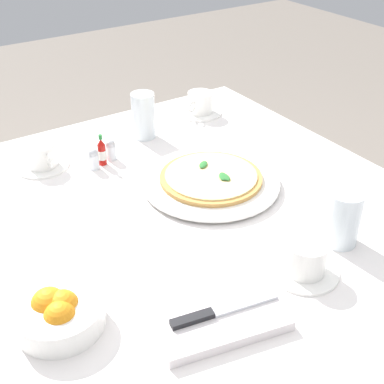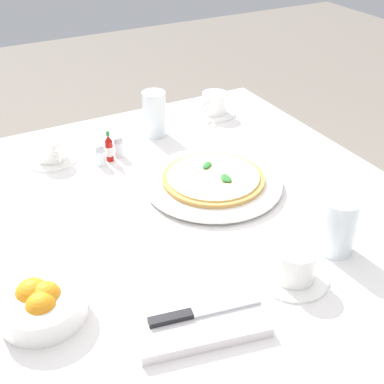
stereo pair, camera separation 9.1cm
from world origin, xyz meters
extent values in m
cube|color=white|center=(0.00, 0.00, 0.75)|extent=(1.10, 1.10, 0.02)
cube|color=white|center=(0.00, 0.55, 0.60)|extent=(1.10, 0.01, 0.28)
cube|color=white|center=(0.55, 0.00, 0.60)|extent=(0.01, 1.10, 0.28)
cylinder|color=brown|center=(0.46, 0.46, 0.37)|extent=(0.06, 0.06, 0.74)
cylinder|color=white|center=(0.14, 0.05, 0.76)|extent=(0.20, 0.20, 0.01)
cylinder|color=white|center=(0.14, 0.05, 0.77)|extent=(0.33, 0.33, 0.01)
cylinder|color=#C68E47|center=(0.14, 0.05, 0.78)|extent=(0.24, 0.24, 0.01)
cylinder|color=#F4DB8E|center=(0.14, 0.05, 0.79)|extent=(0.22, 0.22, 0.00)
ellipsoid|color=#2D7533|center=(0.15, 0.02, 0.79)|extent=(0.03, 0.04, 0.01)
ellipsoid|color=#2D7533|center=(0.16, 0.02, 0.79)|extent=(0.02, 0.04, 0.01)
ellipsoid|color=#2D7533|center=(0.15, 0.09, 0.79)|extent=(0.04, 0.04, 0.01)
cylinder|color=white|center=(0.11, -0.30, 0.76)|extent=(0.13, 0.13, 0.01)
cylinder|color=white|center=(0.11, -0.30, 0.80)|extent=(0.08, 0.08, 0.06)
torus|color=white|center=(0.10, -0.25, 0.80)|extent=(0.01, 0.04, 0.03)
cylinder|color=black|center=(0.11, -0.30, 0.82)|extent=(0.07, 0.07, 0.00)
cylinder|color=white|center=(0.35, 0.41, 0.76)|extent=(0.13, 0.13, 0.01)
cylinder|color=white|center=(0.35, 0.41, 0.80)|extent=(0.08, 0.08, 0.06)
torus|color=white|center=(0.31, 0.39, 0.80)|extent=(0.03, 0.02, 0.03)
cylinder|color=black|center=(0.35, 0.41, 0.82)|extent=(0.07, 0.07, 0.00)
cylinder|color=white|center=(-0.16, 0.36, 0.76)|extent=(0.13, 0.13, 0.01)
cylinder|color=white|center=(-0.16, 0.36, 0.79)|extent=(0.08, 0.08, 0.06)
torus|color=white|center=(-0.16, 0.31, 0.80)|extent=(0.01, 0.04, 0.03)
cylinder|color=black|center=(-0.16, 0.36, 0.82)|extent=(0.07, 0.07, 0.00)
cylinder|color=white|center=(0.23, -0.27, 0.82)|extent=(0.07, 0.07, 0.12)
cylinder|color=silver|center=(0.23, -0.27, 0.80)|extent=(0.06, 0.06, 0.08)
cylinder|color=white|center=(0.14, 0.37, 0.82)|extent=(0.06, 0.06, 0.13)
cylinder|color=silver|center=(0.14, 0.37, 0.80)|extent=(0.06, 0.06, 0.07)
cube|color=silver|center=(-0.10, -0.31, 0.77)|extent=(0.24, 0.17, 0.02)
cube|color=silver|center=(-0.05, -0.32, 0.78)|extent=(0.12, 0.04, 0.01)
cube|color=black|center=(-0.15, -0.30, 0.78)|extent=(0.08, 0.03, 0.01)
cylinder|color=white|center=(-0.32, -0.17, 0.78)|extent=(0.15, 0.15, 0.04)
sphere|color=orange|center=(-0.32, -0.17, 0.79)|extent=(0.06, 0.06, 0.06)
sphere|color=orange|center=(-0.33, -0.16, 0.79)|extent=(0.06, 0.06, 0.06)
sphere|color=orange|center=(-0.33, -0.19, 0.80)|extent=(0.05, 0.05, 0.05)
cylinder|color=#B7140F|center=(-0.03, 0.29, 0.79)|extent=(0.02, 0.02, 0.05)
cylinder|color=white|center=(-0.03, 0.29, 0.79)|extent=(0.02, 0.02, 0.02)
cone|color=#B7140F|center=(-0.03, 0.29, 0.82)|extent=(0.02, 0.02, 0.02)
cylinder|color=#1E722D|center=(-0.03, 0.29, 0.84)|extent=(0.01, 0.01, 0.01)
cylinder|color=white|center=(0.00, 0.30, 0.78)|extent=(0.03, 0.03, 0.04)
cylinder|color=white|center=(0.00, 0.30, 0.77)|extent=(0.02, 0.02, 0.03)
sphere|color=silver|center=(0.00, 0.30, 0.80)|extent=(0.02, 0.02, 0.02)
cylinder|color=white|center=(-0.06, 0.28, 0.78)|extent=(0.03, 0.03, 0.04)
cylinder|color=#38332D|center=(-0.06, 0.28, 0.77)|extent=(0.02, 0.02, 0.03)
sphere|color=silver|center=(-0.06, 0.28, 0.80)|extent=(0.02, 0.02, 0.02)
camera|label=1|loc=(-0.48, -0.81, 1.42)|focal=49.06mm
camera|label=2|loc=(-0.41, -0.86, 1.42)|focal=49.06mm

